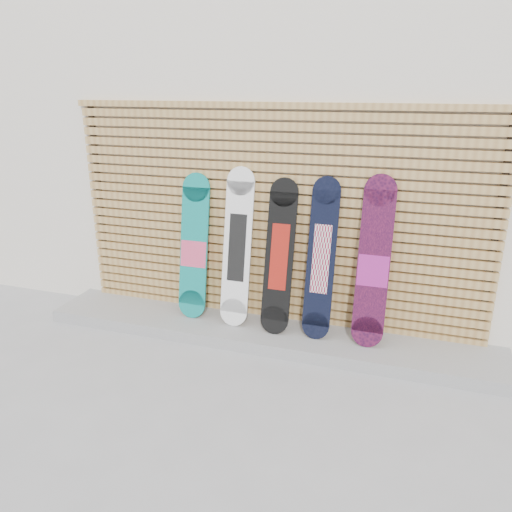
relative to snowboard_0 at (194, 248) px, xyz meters
The scene contains 9 objects.
ground 1.50m from the snowboard_0, 39.80° to the right, with size 80.00×80.00×0.00m, color #969699.
building 3.21m from the snowboard_0, 61.79° to the left, with size 12.00×5.00×3.60m, color beige.
concrete_step 1.13m from the snowboard_0, ahead, with size 4.60×0.70×0.12m, color gray.
slat_wall 0.89m from the snowboard_0, 12.47° to the left, with size 4.26×0.08×2.29m.
snowboard_0 is the anchor object (origin of this frame).
snowboard_1 0.48m from the snowboard_0, ahead, with size 0.29×0.34×1.58m.
snowboard_2 0.92m from the snowboard_0, ahead, with size 0.28×0.38×1.49m.
snowboard_3 1.33m from the snowboard_0, ahead, with size 0.27×0.35×1.53m.
snowboard_4 1.82m from the snowboard_0, ahead, with size 0.29×0.36×1.58m.
Camera 1 is at (1.17, -3.65, 2.44)m, focal length 35.00 mm.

